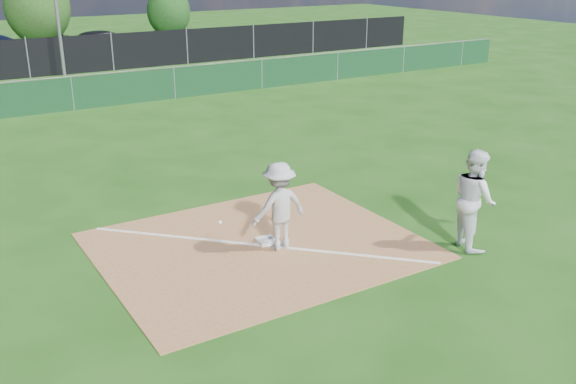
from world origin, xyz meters
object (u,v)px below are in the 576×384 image
at_px(first_base, 266,241).
at_px(play_at_first, 279,206).
at_px(tree_mid, 37,7).
at_px(tree_right, 169,12).
at_px(car_right, 106,43).
at_px(runner, 474,199).

bearing_deg(first_base, play_at_first, -73.62).
bearing_deg(tree_mid, tree_right, -0.44).
distance_m(play_at_first, car_right, 27.76).
xyz_separation_m(play_at_first, tree_right, (11.19, 33.45, 0.92)).
relative_size(first_base, play_at_first, 0.20).
bearing_deg(tree_right, first_base, -108.84).
height_order(play_at_first, tree_right, tree_right).
xyz_separation_m(runner, tree_mid, (-0.65, 35.37, 1.43)).
relative_size(first_base, tree_right, 0.10).
bearing_deg(tree_mid, car_right, -69.74).
bearing_deg(tree_right, runner, -102.68).
xyz_separation_m(car_right, tree_mid, (-2.28, 6.19, 1.69)).
bearing_deg(runner, tree_mid, 20.85).
distance_m(tree_mid, tree_right, 8.61).
height_order(runner, tree_mid, tree_mid).
distance_m(runner, tree_mid, 35.40).
distance_m(play_at_first, runner, 3.74).
bearing_deg(tree_mid, runner, -88.95).
height_order(runner, car_right, runner).
bearing_deg(play_at_first, tree_right, 71.50).
bearing_deg(car_right, play_at_first, 151.90).
bearing_deg(first_base, tree_right, 71.16).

